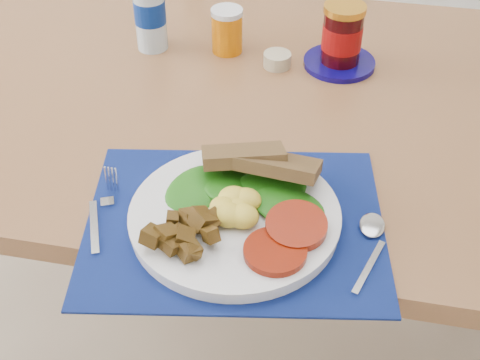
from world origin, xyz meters
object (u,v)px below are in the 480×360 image
at_px(water_bottle, 149,4).
at_px(jam_on_saucer, 342,40).
at_px(breakfast_plate, 230,213).
at_px(juice_glass, 227,32).
at_px(chair_far, 269,5).

height_order(water_bottle, jam_on_saucer, water_bottle).
bearing_deg(jam_on_saucer, water_bottle, -179.21).
bearing_deg(water_bottle, jam_on_saucer, 0.79).
distance_m(breakfast_plate, juice_glass, 0.52).
xyz_separation_m(water_bottle, jam_on_saucer, (0.39, 0.01, -0.04)).
bearing_deg(breakfast_plate, jam_on_saucer, 68.22).
relative_size(breakfast_plate, juice_glass, 3.53).
xyz_separation_m(chair_far, breakfast_plate, (0.11, -1.04, 0.17)).
relative_size(chair_far, juice_glass, 13.66).
relative_size(breakfast_plate, jam_on_saucer, 2.15).
height_order(chair_far, water_bottle, chair_far).
bearing_deg(juice_glass, jam_on_saucer, -2.92).
distance_m(water_bottle, juice_glass, 0.17).
height_order(breakfast_plate, water_bottle, water_bottle).
bearing_deg(breakfast_plate, juice_glass, 94.40).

